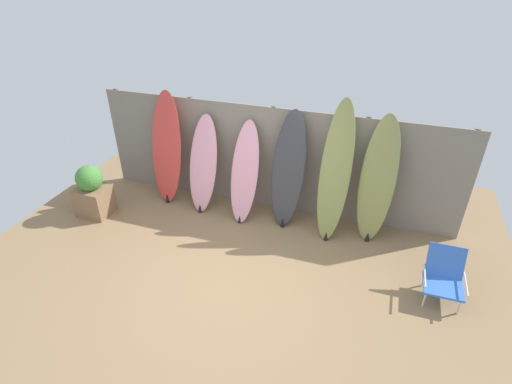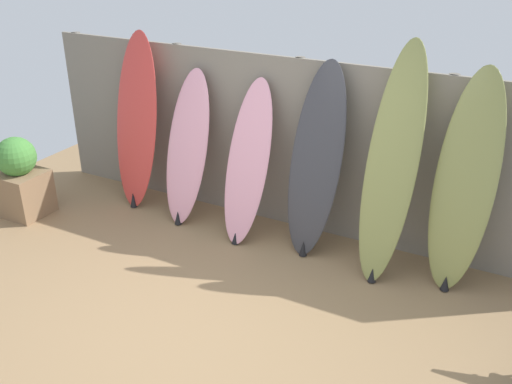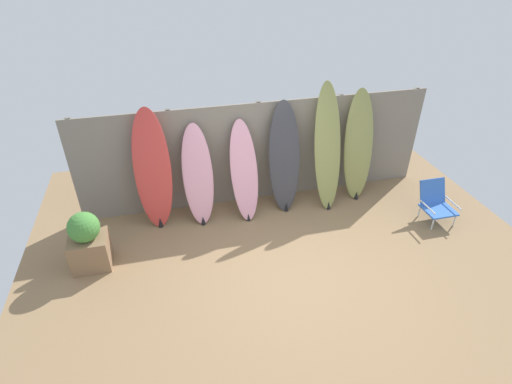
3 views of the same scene
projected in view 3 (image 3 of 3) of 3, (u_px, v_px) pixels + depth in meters
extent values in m
plane|color=#8E704C|center=(292.00, 270.00, 5.73)|extent=(7.68, 7.68, 0.00)
cube|color=gray|center=(258.00, 153.00, 6.87)|extent=(6.08, 0.04, 1.80)
cylinder|color=#6C655B|center=(82.00, 171.00, 6.32)|extent=(0.10, 0.10, 1.80)
cylinder|color=#6C655B|center=(174.00, 161.00, 6.61)|extent=(0.10, 0.10, 1.80)
cylinder|color=#6C655B|center=(258.00, 152.00, 6.91)|extent=(0.10, 0.10, 1.80)
cylinder|color=#6C655B|center=(335.00, 143.00, 7.20)|extent=(0.10, 0.10, 1.80)
cylinder|color=#6C655B|center=(406.00, 135.00, 7.49)|extent=(0.10, 0.10, 1.80)
ellipsoid|color=#D13D38|center=(153.00, 170.00, 6.20)|extent=(0.60, 0.46, 1.95)
cone|color=black|center=(160.00, 222.00, 6.53)|extent=(0.08, 0.08, 0.17)
ellipsoid|color=pink|center=(198.00, 175.00, 6.41)|extent=(0.49, 0.59, 1.62)
cone|color=black|center=(203.00, 220.00, 6.60)|extent=(0.08, 0.08, 0.15)
ellipsoid|color=pink|center=(244.00, 171.00, 6.53)|extent=(0.46, 0.66, 1.60)
cone|color=black|center=(248.00, 217.00, 6.70)|extent=(0.08, 0.08, 0.12)
ellipsoid|color=#38383D|center=(284.00, 158.00, 6.65)|extent=(0.58, 0.58, 1.86)
cone|color=black|center=(286.00, 207.00, 6.92)|extent=(0.08, 0.08, 0.15)
ellipsoid|color=olive|center=(328.00, 148.00, 6.69)|extent=(0.49, 0.70, 2.11)
cone|color=black|center=(328.00, 205.00, 6.98)|extent=(0.08, 0.08, 0.13)
ellipsoid|color=olive|center=(358.00, 146.00, 6.92)|extent=(0.56, 0.51, 1.96)
cone|color=black|center=(356.00, 195.00, 7.24)|extent=(0.08, 0.08, 0.14)
cylinder|color=silver|center=(433.00, 224.00, 6.46)|extent=(0.02, 0.02, 0.22)
cylinder|color=silver|center=(454.00, 221.00, 6.55)|extent=(0.02, 0.02, 0.22)
cylinder|color=silver|center=(419.00, 211.00, 6.77)|extent=(0.02, 0.02, 0.22)
cylinder|color=silver|center=(440.00, 208.00, 6.85)|extent=(0.02, 0.02, 0.22)
cube|color=blue|center=(438.00, 210.00, 6.59)|extent=(0.48, 0.44, 0.03)
cube|color=blue|center=(433.00, 192.00, 6.68)|extent=(0.46, 0.21, 0.42)
cylinder|color=silver|center=(427.00, 206.00, 6.49)|extent=(0.02, 0.44, 0.02)
cylinder|color=silver|center=(453.00, 202.00, 6.58)|extent=(0.02, 0.44, 0.02)
cube|color=#846647|center=(91.00, 251.00, 5.70)|extent=(0.52, 0.47, 0.50)
sphere|color=#448538|center=(84.00, 227.00, 5.47)|extent=(0.43, 0.43, 0.43)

